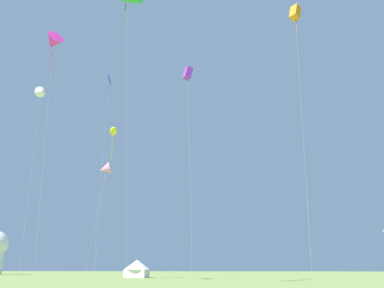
{
  "coord_description": "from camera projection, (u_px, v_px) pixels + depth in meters",
  "views": [
    {
      "loc": [
        5.15,
        -4.55,
        1.63
      ],
      "look_at": [
        0.0,
        32.0,
        13.68
      ],
      "focal_mm": 35.6,
      "sensor_mm": 36.0,
      "label": 1
    }
  ],
  "objects": [
    {
      "name": "kite_yellow_parafoil",
      "position": [
        113.0,
        132.0,
        58.28
      ],
      "size": [
        3.45,
        3.36,
        22.16
      ],
      "color": "yellow",
      "rests_on": "ground"
    },
    {
      "name": "kite_blue_diamond",
      "position": [
        109.0,
        82.0,
        68.43
      ],
      "size": [
        0.99,
        3.53,
        35.28
      ],
      "color": "blue",
      "rests_on": "ground"
    },
    {
      "name": "kite_white_delta",
      "position": [
        41.0,
        92.0,
        59.5
      ],
      "size": [
        2.76,
        3.16,
        28.91
      ],
      "color": "white",
      "rests_on": "ground"
    },
    {
      "name": "kite_magenta_delta",
      "position": [
        53.0,
        42.0,
        52.49
      ],
      "size": [
        3.76,
        3.49,
        32.74
      ],
      "color": "#E02DA3",
      "rests_on": "ground"
    },
    {
      "name": "kite_purple_box",
      "position": [
        188.0,
        74.0,
        51.54
      ],
      "size": [
        1.67,
        2.81,
        27.7
      ],
      "color": "purple",
      "rests_on": "ground"
    },
    {
      "name": "kite_orange_box",
      "position": [
        295.0,
        13.0,
        42.85
      ],
      "size": [
        1.74,
        1.62,
        29.99
      ],
      "color": "orange",
      "rests_on": "ground"
    },
    {
      "name": "kite_pink_delta",
      "position": [
        105.0,
        169.0,
        64.14
      ],
      "size": [
        2.69,
        3.06,
        18.72
      ],
      "color": "pink",
      "rests_on": "ground"
    },
    {
      "name": "festival_tent_left",
      "position": [
        137.0,
        268.0,
        67.12
      ],
      "size": [
        4.61,
        4.61,
        3.0
      ],
      "color": "white",
      "rests_on": "ground"
    }
  ]
}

